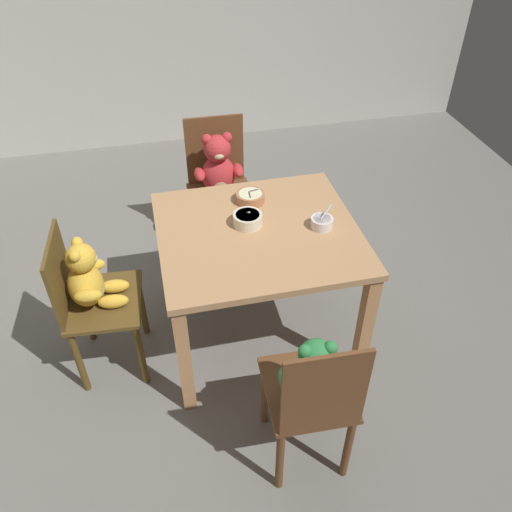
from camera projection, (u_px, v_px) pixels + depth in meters
ground_plane at (258, 333)px, 3.09m from camera, size 5.20×5.20×0.04m
dining_table at (258, 248)px, 2.68m from camera, size 1.00×0.92×0.74m
teddy_chair_near_left at (90, 288)px, 2.56m from camera, size 0.40×0.44×0.85m
teddy_chair_far_center at (219, 176)px, 3.31m from camera, size 0.41×0.42×0.92m
teddy_chair_near_front at (313, 385)px, 2.12m from camera, size 0.38×0.41×0.90m
porridge_bowl_terracotta_far_center at (250, 197)px, 2.79m from camera, size 0.15×0.16×0.13m
porridge_bowl_cream_center at (248, 219)px, 2.62m from camera, size 0.15×0.16×0.14m
porridge_bowl_white_near_right at (322, 222)px, 2.61m from camera, size 0.11×0.11×0.11m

